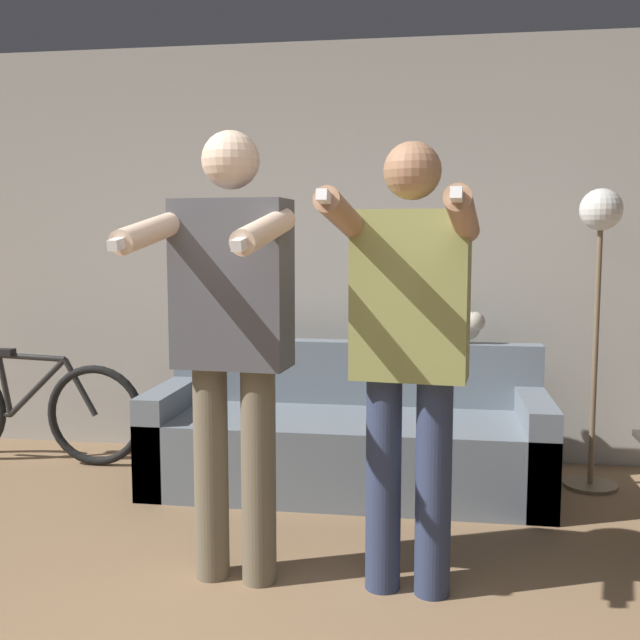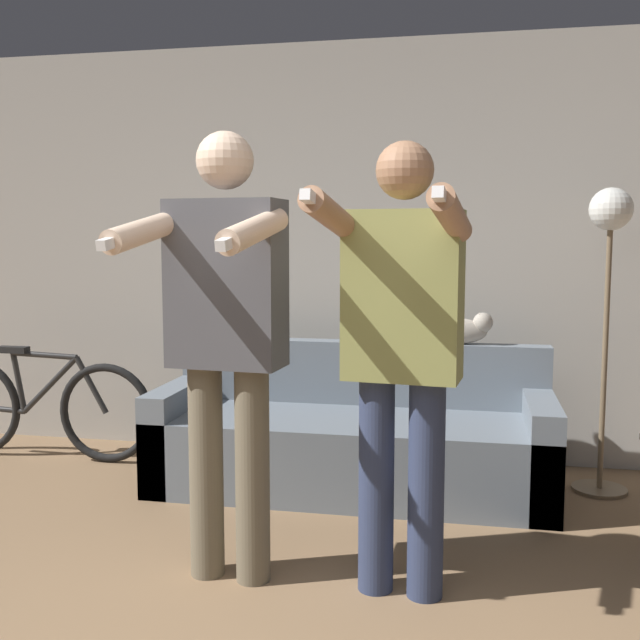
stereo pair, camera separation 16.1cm
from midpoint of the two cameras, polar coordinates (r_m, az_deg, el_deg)
name	(u,v)px [view 1 (the left image)]	position (r m, az deg, el deg)	size (l,w,h in m)	color
wall_back	(329,253)	(4.77, -0.25, 5.16)	(10.00, 0.05, 2.60)	#B7B2A8
couch	(347,441)	(4.24, 1.00, -9.19)	(2.18, 0.81, 0.79)	slate
person_left	(231,325)	(2.97, -8.32, -0.40)	(0.56, 0.70, 1.81)	#6B604C
person_right	(409,336)	(2.85, 5.24, -1.26)	(0.56, 0.71, 1.75)	#2D3856
cat	(452,329)	(4.38, 8.96, -0.67)	(0.50, 0.11, 0.19)	#B7AD9E
floor_lamp	(599,256)	(4.32, 19.52, 4.62)	(0.30, 0.30, 1.66)	#756047
bicycle	(27,410)	(5.04, -22.31, -6.38)	(1.53, 0.07, 0.71)	black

